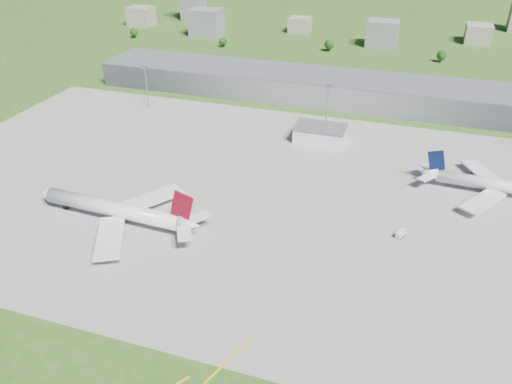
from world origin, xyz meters
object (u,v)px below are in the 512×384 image
(van_white_near, at_px, (401,234))
(airliner_red_twin, at_px, (119,211))
(airliner_blue_quad, at_px, (503,186))
(tug_yellow, at_px, (186,232))

(van_white_near, bearing_deg, airliner_red_twin, 126.09)
(airliner_red_twin, height_order, van_white_near, airliner_red_twin)
(airliner_blue_quad, xyz_separation_m, van_white_near, (-39.08, -45.00, -3.52))
(airliner_red_twin, height_order, airliner_blue_quad, airliner_red_twin)
(airliner_red_twin, bearing_deg, van_white_near, -164.47)
(airliner_blue_quad, bearing_deg, airliner_red_twin, -152.13)
(airliner_red_twin, bearing_deg, airliner_blue_quad, -151.94)
(airliner_red_twin, bearing_deg, tug_yellow, -175.81)
(airliner_blue_quad, relative_size, tug_yellow, 14.83)
(airliner_blue_quad, distance_m, van_white_near, 59.71)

